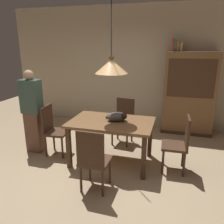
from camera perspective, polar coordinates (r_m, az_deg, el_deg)
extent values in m
plane|color=tan|center=(3.70, -3.62, -15.75)|extent=(10.00, 10.00, 0.00)
cube|color=beige|center=(5.71, 5.22, 11.28)|extent=(6.40, 0.10, 2.90)
cube|color=brown|center=(3.79, -0.14, -2.63)|extent=(1.40, 0.90, 0.04)
cube|color=#472D1E|center=(3.82, -10.91, -8.92)|extent=(0.07, 0.07, 0.71)
cube|color=#472D1E|center=(3.48, 8.07, -11.47)|extent=(0.07, 0.07, 0.71)
cube|color=#472D1E|center=(4.46, -6.42, -4.83)|extent=(0.07, 0.07, 0.71)
cube|color=#472D1E|center=(4.18, 9.63, -6.53)|extent=(0.07, 0.07, 0.71)
cube|color=#472D1E|center=(3.22, -4.21, -12.25)|extent=(0.41, 0.41, 0.04)
cube|color=#40291B|center=(2.95, -5.59, -9.44)|extent=(0.38, 0.04, 0.48)
cylinder|color=#472D1E|center=(3.42, -0.55, -14.71)|extent=(0.04, 0.04, 0.41)
cylinder|color=#472D1E|center=(3.51, -5.69, -13.85)|extent=(0.04, 0.04, 0.41)
cylinder|color=#472D1E|center=(3.16, -2.37, -17.60)|extent=(0.04, 0.04, 0.41)
cylinder|color=#472D1E|center=(3.27, -7.91, -16.53)|extent=(0.04, 0.04, 0.41)
cube|color=#472D1E|center=(3.77, 15.53, -8.31)|extent=(0.41, 0.41, 0.04)
cube|color=#40291B|center=(3.68, 18.65, -4.81)|extent=(0.05, 0.38, 0.48)
cylinder|color=#472D1E|center=(4.01, 12.93, -10.13)|extent=(0.04, 0.04, 0.41)
cylinder|color=#472D1E|center=(3.73, 12.78, -12.31)|extent=(0.04, 0.04, 0.41)
cylinder|color=#472D1E|center=(4.02, 17.55, -10.42)|extent=(0.04, 0.04, 0.41)
cylinder|color=#472D1E|center=(3.74, 17.80, -12.62)|extent=(0.04, 0.04, 0.41)
cube|color=#472D1E|center=(4.29, -13.78, -5.04)|extent=(0.43, 0.43, 0.04)
cube|color=#40291B|center=(4.29, -16.19, -1.58)|extent=(0.06, 0.38, 0.48)
cylinder|color=#472D1E|center=(4.19, -12.50, -8.90)|extent=(0.04, 0.04, 0.41)
cylinder|color=#472D1E|center=(4.45, -10.82, -7.19)|extent=(0.04, 0.04, 0.41)
cylinder|color=#472D1E|center=(4.32, -16.42, -8.37)|extent=(0.04, 0.04, 0.41)
cylinder|color=#472D1E|center=(4.58, -14.55, -6.75)|extent=(0.04, 0.04, 0.41)
cube|color=#472D1E|center=(4.62, 2.64, -2.97)|extent=(0.44, 0.44, 0.04)
cube|color=#40291B|center=(4.70, 3.42, 0.70)|extent=(0.38, 0.08, 0.48)
cylinder|color=#472D1E|center=(4.62, 0.04, -5.97)|extent=(0.04, 0.04, 0.41)
cylinder|color=#472D1E|center=(4.51, 3.83, -6.55)|extent=(0.04, 0.04, 0.41)
cylinder|color=#472D1E|center=(4.89, 1.47, -4.63)|extent=(0.04, 0.04, 0.41)
cylinder|color=#472D1E|center=(4.80, 5.06, -5.14)|extent=(0.04, 0.04, 0.41)
ellipsoid|color=#4C4742|center=(3.78, 1.18, -1.18)|extent=(0.39, 0.31, 0.15)
sphere|color=black|center=(3.72, 3.00, -1.06)|extent=(0.11, 0.11, 0.11)
cylinder|color=black|center=(3.88, -0.29, -1.47)|extent=(0.18, 0.04, 0.04)
cone|color=#E0A86B|center=(3.59, -0.15, 11.50)|extent=(0.52, 0.52, 0.22)
cylinder|color=#513D23|center=(3.58, -0.16, 13.57)|extent=(0.08, 0.08, 0.04)
cylinder|color=black|center=(3.59, -0.16, 22.21)|extent=(0.01, 0.01, 1.04)
cube|color=brown|center=(5.37, 18.95, 4.42)|extent=(1.10, 0.44, 1.85)
cube|color=#472D1E|center=(5.08, 19.44, 7.97)|extent=(0.97, 0.01, 0.81)
cube|color=#472D1E|center=(5.61, 18.10, -4.44)|extent=(1.12, 0.45, 0.08)
cube|color=#B73833|center=(5.25, 15.23, 16.22)|extent=(0.04, 0.22, 0.28)
cube|color=#427A4C|center=(5.25, 15.77, 16.07)|extent=(0.03, 0.20, 0.26)
cube|color=brown|center=(5.25, 16.44, 15.80)|extent=(0.06, 0.24, 0.22)
cube|color=gold|center=(5.25, 17.20, 15.52)|extent=(0.04, 0.20, 0.18)
cube|color=brown|center=(4.55, -19.04, -4.81)|extent=(0.30, 0.20, 0.77)
cube|color=#3D564C|center=(4.36, -19.90, 3.72)|extent=(0.36, 0.22, 0.61)
sphere|color=tan|center=(4.29, -20.42, 8.81)|extent=(0.18, 0.18, 0.18)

